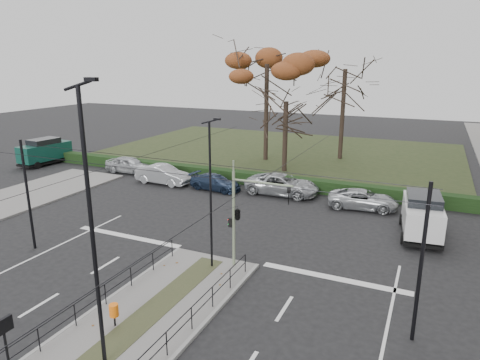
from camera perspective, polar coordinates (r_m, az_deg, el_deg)
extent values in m
plane|color=black|center=(18.76, -10.47, -16.28)|extent=(140.00, 140.00, 0.00)
cube|color=slate|center=(17.10, -15.54, -19.82)|extent=(4.40, 15.00, 0.14)
cube|color=#243018|center=(48.49, 5.36, 3.77)|extent=(38.00, 26.00, 0.10)
cube|color=black|center=(36.31, -1.63, 0.60)|extent=(38.00, 1.00, 1.00)
cylinder|color=black|center=(22.43, -9.04, -8.97)|extent=(0.04, 0.04, 0.90)
cylinder|color=black|center=(20.62, 0.71, -11.04)|extent=(0.04, 0.04, 0.90)
cylinder|color=black|center=(17.76, -21.27, -15.21)|extent=(0.04, 13.20, 0.04)
cylinder|color=black|center=(15.42, -9.83, -19.36)|extent=(0.04, 13.20, 0.04)
cylinder|color=black|center=(25.14, -26.43, -1.89)|extent=(0.14, 0.14, 6.00)
cylinder|color=black|center=(16.38, 22.99, -10.34)|extent=(0.14, 0.14, 6.00)
cylinder|color=black|center=(17.36, -9.48, 0.94)|extent=(20.00, 0.02, 0.02)
cylinder|color=black|center=(19.00, -6.14, 2.32)|extent=(20.00, 0.02, 0.02)
cylinder|color=black|center=(17.53, -24.57, -0.81)|extent=(0.02, 34.00, 0.02)
cylinder|color=black|center=(13.22, -3.98, -4.42)|extent=(0.02, 34.00, 0.02)
cylinder|color=gray|center=(20.59, -0.84, -5.27)|extent=(0.15, 0.15, 4.73)
cylinder|color=gray|center=(19.42, 3.02, -0.37)|extent=(2.91, 0.09, 0.09)
imported|color=black|center=(19.14, 6.54, -2.10)|extent=(0.18, 0.20, 0.82)
imported|color=black|center=(20.39, -0.34, -4.40)|extent=(0.89, 1.84, 0.73)
cube|color=black|center=(20.72, -1.25, -5.68)|extent=(0.20, 0.15, 0.45)
sphere|color=#FF0C0C|center=(20.71, -1.48, -5.29)|extent=(0.10, 0.10, 0.10)
sphere|color=#0CE533|center=(20.80, -1.48, -5.92)|extent=(0.10, 0.10, 0.10)
cylinder|color=black|center=(17.65, -16.36, -17.52)|extent=(0.07, 0.07, 0.44)
cylinder|color=orange|center=(17.43, -16.47, -16.31)|extent=(0.35, 0.35, 0.48)
cylinder|color=black|center=(15.58, -28.57, -19.84)|extent=(0.08, 0.08, 2.24)
cube|color=black|center=(15.05, -29.08, -16.67)|extent=(0.11, 0.62, 0.47)
cube|color=silver|center=(15.10, -29.24, -16.58)|extent=(0.02, 0.54, 0.39)
cylinder|color=black|center=(13.88, -19.06, -7.15)|extent=(0.14, 0.14, 9.02)
cube|color=black|center=(12.55, -19.23, 12.56)|extent=(0.39, 0.16, 0.11)
cylinder|color=black|center=(20.06, -3.94, -2.30)|extent=(0.11, 0.11, 7.09)
cube|color=black|center=(19.08, -3.08, 8.12)|extent=(0.31, 0.12, 0.09)
imported|color=#AEB1B6|center=(40.32, -14.56, 1.99)|extent=(4.52, 1.94, 1.52)
imported|color=#AEB1B6|center=(36.10, -10.21, 0.73)|extent=(4.77, 1.80, 1.56)
imported|color=#1E2C46|center=(33.89, -3.32, -0.30)|extent=(4.38, 2.10, 1.23)
imported|color=#AEB1B6|center=(32.77, 5.64, -0.60)|extent=(5.62, 2.61, 1.56)
cube|color=silver|center=(26.90, 23.09, -4.33)|extent=(2.46, 4.90, 1.53)
cube|color=black|center=(26.62, 23.30, -2.47)|extent=(2.08, 2.77, 0.71)
cube|color=black|center=(27.22, 22.88, -6.24)|extent=(2.51, 4.99, 0.18)
cylinder|color=black|center=(25.88, 25.30, -7.56)|extent=(0.29, 0.68, 0.66)
cylinder|color=black|center=(25.68, 20.89, -7.24)|extent=(0.29, 0.68, 0.66)
cylinder|color=black|center=(28.77, 24.66, -5.23)|extent=(0.29, 0.68, 0.66)
cylinder|color=black|center=(28.59, 20.71, -4.92)|extent=(0.29, 0.68, 0.66)
cube|color=#0D3A2F|center=(46.46, -24.57, 3.46)|extent=(2.28, 5.18, 1.55)
cube|color=black|center=(46.30, -24.70, 4.59)|extent=(1.94, 2.91, 0.72)
cube|color=black|center=(46.65, -24.44, 2.29)|extent=(2.32, 5.28, 0.18)
cylinder|color=black|center=(44.96, -25.41, 1.77)|extent=(0.27, 0.68, 0.66)
cylinder|color=black|center=(46.47, -26.76, 2.01)|extent=(0.27, 0.68, 0.66)
cylinder|color=black|center=(46.89, -22.15, 2.64)|extent=(0.27, 0.68, 0.66)
cylinder|color=black|center=(48.35, -23.54, 2.85)|extent=(0.27, 0.68, 0.66)
cylinder|color=black|center=(43.50, 3.52, 8.90)|extent=(0.44, 0.44, 9.54)
ellipsoid|color=#5D2E15|center=(43.22, 3.62, 15.20)|extent=(10.28, 10.28, 5.99)
cylinder|color=black|center=(45.17, 13.50, 8.45)|extent=(0.44, 0.44, 9.06)
cylinder|color=black|center=(39.16, 6.03, 5.76)|extent=(0.44, 0.44, 6.33)
imported|color=#AEB1B6|center=(30.71, 16.09, -2.49)|extent=(4.93, 2.69, 1.31)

